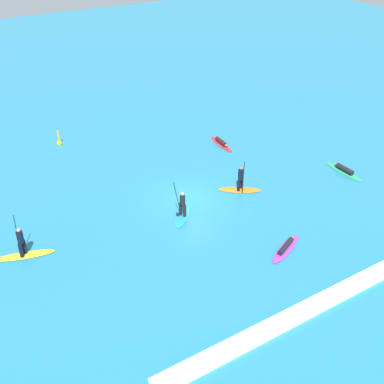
{
  "coord_description": "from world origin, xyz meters",
  "views": [
    {
      "loc": [
        -13.42,
        -21.76,
        16.19
      ],
      "look_at": [
        0.0,
        0.0,
        0.5
      ],
      "focal_mm": 45.21,
      "sensor_mm": 36.0,
      "label": 1
    }
  ],
  "objects_px": {
    "surfer_on_purple_board": "(286,247)",
    "surfer_on_red_board": "(221,143)",
    "surfer_on_yellow_board": "(23,249)",
    "surfer_on_green_board": "(344,170)",
    "marker_buoy": "(59,142)",
    "surfer_on_orange_board": "(240,184)",
    "surfer_on_blue_board": "(182,210)"
  },
  "relations": [
    {
      "from": "surfer_on_orange_board",
      "to": "surfer_on_yellow_board",
      "type": "bearing_deg",
      "value": -147.85
    },
    {
      "from": "surfer_on_blue_board",
      "to": "marker_buoy",
      "type": "bearing_deg",
      "value": -123.12
    },
    {
      "from": "surfer_on_green_board",
      "to": "surfer_on_purple_board",
      "type": "distance_m",
      "value": 10.06
    },
    {
      "from": "surfer_on_red_board",
      "to": "surfer_on_yellow_board",
      "type": "relative_size",
      "value": 0.98
    },
    {
      "from": "surfer_on_orange_board",
      "to": "marker_buoy",
      "type": "relative_size",
      "value": 2.15
    },
    {
      "from": "surfer_on_blue_board",
      "to": "surfer_on_red_board",
      "type": "bearing_deg",
      "value": 176.14
    },
    {
      "from": "surfer_on_yellow_board",
      "to": "marker_buoy",
      "type": "bearing_deg",
      "value": -99.69
    },
    {
      "from": "surfer_on_yellow_board",
      "to": "marker_buoy",
      "type": "distance_m",
      "value": 13.49
    },
    {
      "from": "surfer_on_blue_board",
      "to": "surfer_on_purple_board",
      "type": "relative_size",
      "value": 0.8
    },
    {
      "from": "surfer_on_blue_board",
      "to": "surfer_on_orange_board",
      "type": "relative_size",
      "value": 0.89
    },
    {
      "from": "surfer_on_yellow_board",
      "to": "surfer_on_green_board",
      "type": "bearing_deg",
      "value": -169.83
    },
    {
      "from": "surfer_on_blue_board",
      "to": "surfer_on_orange_board",
      "type": "distance_m",
      "value": 4.68
    },
    {
      "from": "surfer_on_green_board",
      "to": "surfer_on_yellow_board",
      "type": "distance_m",
      "value": 21.33
    },
    {
      "from": "surfer_on_green_board",
      "to": "surfer_on_orange_board",
      "type": "relative_size",
      "value": 1.18
    },
    {
      "from": "surfer_on_green_board",
      "to": "surfer_on_blue_board",
      "type": "bearing_deg",
      "value": 85.04
    },
    {
      "from": "surfer_on_green_board",
      "to": "surfer_on_yellow_board",
      "type": "xyz_separation_m",
      "value": [
        -21.19,
        2.38,
        0.29
      ]
    },
    {
      "from": "surfer_on_yellow_board",
      "to": "surfer_on_red_board",
      "type": "bearing_deg",
      "value": -144.69
    },
    {
      "from": "surfer_on_purple_board",
      "to": "marker_buoy",
      "type": "xyz_separation_m",
      "value": [
        -6.18,
        18.88,
        0.06
      ]
    },
    {
      "from": "surfer_on_green_board",
      "to": "surfer_on_purple_board",
      "type": "height_order",
      "value": "surfer_on_green_board"
    },
    {
      "from": "surfer_on_red_board",
      "to": "surfer_on_yellow_board",
      "type": "height_order",
      "value": "surfer_on_yellow_board"
    },
    {
      "from": "surfer_on_green_board",
      "to": "surfer_on_orange_board",
      "type": "height_order",
      "value": "surfer_on_orange_board"
    },
    {
      "from": "surfer_on_red_board",
      "to": "surfer_on_yellow_board",
      "type": "distance_m",
      "value": 17.39
    },
    {
      "from": "surfer_on_green_board",
      "to": "surfer_on_red_board",
      "type": "relative_size",
      "value": 1.0
    },
    {
      "from": "surfer_on_purple_board",
      "to": "surfer_on_orange_board",
      "type": "height_order",
      "value": "surfer_on_orange_board"
    },
    {
      "from": "surfer_on_green_board",
      "to": "marker_buoy",
      "type": "bearing_deg",
      "value": 47.13
    },
    {
      "from": "surfer_on_yellow_board",
      "to": "marker_buoy",
      "type": "height_order",
      "value": "surfer_on_yellow_board"
    },
    {
      "from": "surfer_on_purple_board",
      "to": "surfer_on_red_board",
      "type": "distance_m",
      "value": 13.1
    },
    {
      "from": "surfer_on_blue_board",
      "to": "surfer_on_orange_board",
      "type": "xyz_separation_m",
      "value": [
        4.65,
        0.57,
        0.03
      ]
    },
    {
      "from": "surfer_on_blue_board",
      "to": "surfer_on_red_board",
      "type": "xyz_separation_m",
      "value": [
        7.46,
        6.76,
        -0.29
      ]
    },
    {
      "from": "surfer_on_green_board",
      "to": "surfer_on_orange_board",
      "type": "bearing_deg",
      "value": 77.4
    },
    {
      "from": "surfer_on_blue_board",
      "to": "surfer_on_red_board",
      "type": "relative_size",
      "value": 0.76
    },
    {
      "from": "surfer_on_red_board",
      "to": "marker_buoy",
      "type": "bearing_deg",
      "value": -116.88
    }
  ]
}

